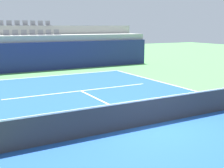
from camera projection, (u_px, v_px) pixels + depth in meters
name	position (u px, v px, depth m)	size (l,w,h in m)	color
ground_plane	(150.00, 125.00, 10.63)	(80.00, 80.00, 0.00)	#4C8C4C
court_surface	(150.00, 125.00, 10.63)	(11.00, 24.00, 0.01)	#1E4C99
baseline_far	(50.00, 76.00, 20.89)	(11.00, 0.10, 0.00)	white
service_line_far	(81.00, 91.00, 16.12)	(8.26, 0.10, 0.00)	white
centre_service_line	(108.00, 104.00, 13.37)	(0.10, 6.40, 0.00)	white
back_wall	(39.00, 57.00, 23.12)	(20.00, 0.30, 2.24)	navy
stands_tier_lower	(34.00, 52.00, 24.22)	(20.00, 2.40, 2.76)	#9E9E99
stands_tier_upper	(27.00, 46.00, 26.21)	(20.00, 2.40, 3.53)	#9E9E99
seating_row_lower	(33.00, 34.00, 24.01)	(4.53, 0.44, 0.44)	slate
seating_row_upper	(25.00, 24.00, 25.93)	(4.53, 0.44, 0.44)	slate
tennis_net	(151.00, 111.00, 10.53)	(11.08, 0.08, 1.07)	black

